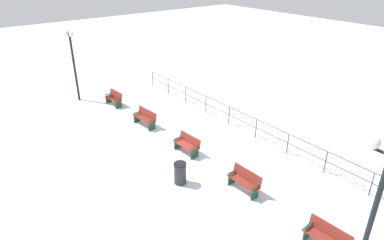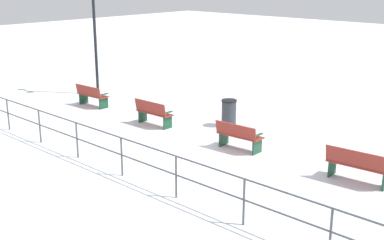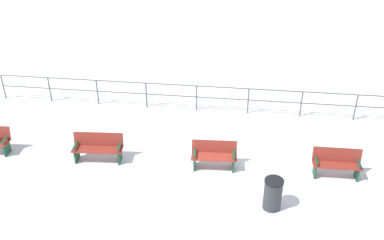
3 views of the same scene
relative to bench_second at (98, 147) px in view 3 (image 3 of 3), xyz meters
name	(u,v)px [view 3 (image 3 of 3)]	position (x,y,z in m)	size (l,w,h in m)	color
ground_plane	(213,170)	(0.12, 3.72, -0.48)	(80.00, 80.00, 0.00)	white
bench_second	(98,147)	(0.00, 0.00, 0.00)	(0.65, 1.63, 0.91)	maroon
bench_third	(214,155)	(-0.08, 3.71, -0.03)	(0.64, 1.44, 0.85)	maroon
bench_fourth	(337,163)	(-0.10, 7.42, 0.00)	(0.50, 1.45, 0.90)	maroon
waterfront_railing	(222,95)	(-3.73, 3.72, 0.24)	(0.05, 17.92, 1.06)	#4C5156
trash_bin	(273,194)	(1.61, 5.45, 0.00)	(0.52, 0.52, 0.94)	#2D3338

